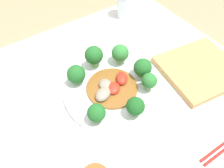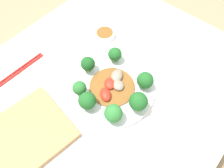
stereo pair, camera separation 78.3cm
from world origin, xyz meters
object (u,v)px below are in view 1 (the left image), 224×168
(broccoli_east, at_px, (143,68))
(broccoli_northwest, at_px, (76,74))
(broccoli_southwest, at_px, (96,113))
(broccoli_north, at_px, (94,55))
(plate, at_px, (112,90))
(stirfry_center, at_px, (111,87))
(broccoli_northeast, at_px, (120,53))
(cutting_board, at_px, (200,69))
(broccoli_south, at_px, (135,106))
(drinking_glass, at_px, (126,2))
(broccoli_southeast, at_px, (149,81))

(broccoli_east, distance_m, broccoli_northwest, 0.20)
(broccoli_southwest, bearing_deg, broccoli_north, 60.50)
(plate, relative_size, stirfry_center, 1.90)
(broccoli_northeast, xyz_separation_m, cutting_board, (0.20, -0.17, -0.05))
(broccoli_south, relative_size, cutting_board, 0.24)
(broccoli_south, height_order, drinking_glass, drinking_glass)
(broccoli_east, relative_size, broccoli_south, 1.05)
(plate, bearing_deg, broccoli_south, -89.80)
(broccoli_northeast, height_order, broccoli_southwest, broccoli_northeast)
(broccoli_east, bearing_deg, broccoli_south, -136.84)
(plate, height_order, broccoli_north, broccoli_north)
(broccoli_northwest, bearing_deg, broccoli_southeast, -41.29)
(drinking_glass, height_order, cutting_board, drinking_glass)
(broccoli_east, bearing_deg, broccoli_southwest, -164.38)
(broccoli_east, relative_size, drinking_glass, 0.54)
(broccoli_northwest, height_order, cutting_board, broccoli_northwest)
(broccoli_northeast, bearing_deg, drinking_glass, 50.06)
(broccoli_north, bearing_deg, broccoli_northeast, -23.54)
(broccoli_east, xyz_separation_m, drinking_glass, (0.17, 0.31, 0.01))
(broccoli_south, xyz_separation_m, broccoli_north, (0.01, 0.22, 0.01))
(broccoli_south, bearing_deg, cutting_board, 3.54)
(broccoli_southeast, relative_size, drinking_glass, 0.49)
(drinking_glass, bearing_deg, broccoli_northeast, -129.94)
(broccoli_south, bearing_deg, broccoli_northeast, 65.72)
(plate, height_order, broccoli_northwest, broccoli_northwest)
(cutting_board, bearing_deg, broccoli_north, 144.29)
(broccoli_northwest, bearing_deg, plate, -47.03)
(plate, xyz_separation_m, broccoli_northwest, (-0.07, 0.08, 0.04))
(plate, bearing_deg, stirfry_center, -169.94)
(broccoli_north, distance_m, cutting_board, 0.35)
(broccoli_southwest, bearing_deg, drinking_glass, 45.25)
(broccoli_south, height_order, stirfry_center, broccoli_south)
(broccoli_northwest, bearing_deg, broccoli_south, -68.42)
(plate, xyz_separation_m, broccoli_east, (0.10, -0.01, 0.05))
(plate, xyz_separation_m, stirfry_center, (-0.00, -0.00, 0.02))
(broccoli_south, bearing_deg, broccoli_southwest, 155.98)
(plate, bearing_deg, broccoli_northeast, 42.61)
(plate, xyz_separation_m, drinking_glass, (0.27, 0.30, 0.05))
(broccoli_southeast, height_order, drinking_glass, drinking_glass)
(broccoli_northeast, relative_size, broccoli_southwest, 1.13)
(broccoli_north, bearing_deg, broccoli_east, -51.69)
(broccoli_north, height_order, cutting_board, broccoli_north)
(plate, height_order, broccoli_south, broccoli_south)
(broccoli_south, bearing_deg, broccoli_northwest, 111.58)
(drinking_glass, distance_m, cutting_board, 0.40)
(stirfry_center, height_order, drinking_glass, drinking_glass)
(broccoli_northwest, relative_size, cutting_board, 0.24)
(plate, distance_m, broccoli_southwest, 0.12)
(broccoli_southeast, height_order, broccoli_south, broccoli_south)
(broccoli_south, bearing_deg, stirfry_center, 91.74)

